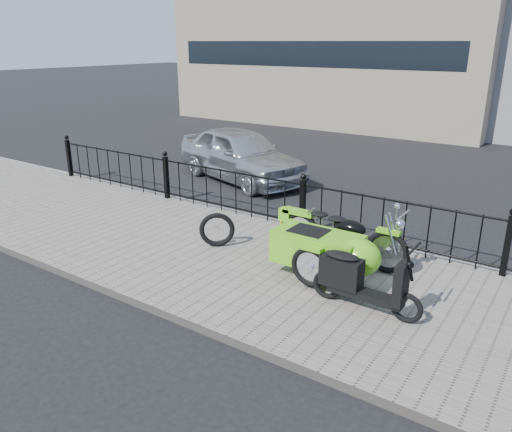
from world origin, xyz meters
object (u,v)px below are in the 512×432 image
Objects in this scene: sedan_car at (241,154)px; scooter at (358,280)px; motorcycle_sidecar at (332,248)px; spare_tire at (217,230)px.

scooter is at bearing -114.10° from sedan_car.
sedan_car is at bearing 138.77° from motorcycle_sidecar.
scooter is at bearing -42.25° from motorcycle_sidecar.
sedan_car is at bearing 138.63° from scooter.
motorcycle_sidecar is 2.17m from spare_tire.
motorcycle_sidecar is 6.23m from sedan_car.
sedan_car reaches higher than scooter.
motorcycle_sidecar is 3.72× the size of spare_tire.
spare_tire is (-2.16, -0.04, -0.17)m from motorcycle_sidecar.
scooter reaches higher than spare_tire.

